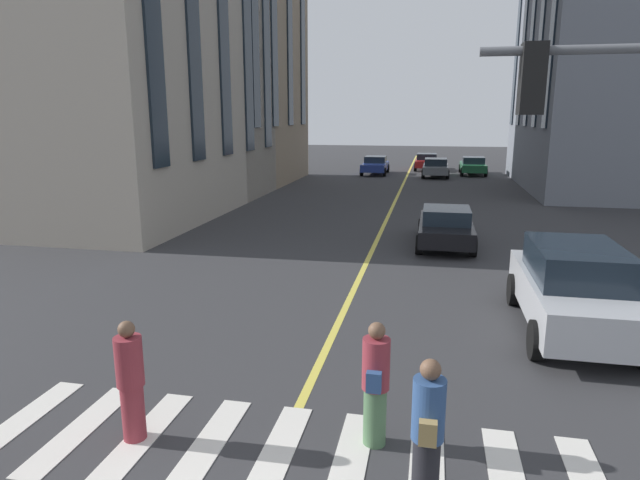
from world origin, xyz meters
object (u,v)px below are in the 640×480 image
(car_blue_parked_a, at_px, (375,165))
(car_black_far, at_px, (446,226))
(car_green_trailing, at_px, (473,165))
(pedestrian_far, at_px, (427,434))
(pedestrian_near, at_px, (131,381))
(car_red_near, at_px, (427,161))
(car_grey_mid, at_px, (436,167))
(car_silver_oncoming, at_px, (574,288))
(pedestrian_companion, at_px, (375,384))

(car_blue_parked_a, xyz_separation_m, car_black_far, (-23.32, -4.94, 0.00))
(car_green_trailing, bearing_deg, pedestrian_far, 175.59)
(pedestrian_far, bearing_deg, pedestrian_near, 82.55)
(car_blue_parked_a, relative_size, car_black_far, 1.00)
(car_blue_parked_a, height_order, car_red_near, same)
(car_blue_parked_a, xyz_separation_m, car_grey_mid, (-1.05, -4.60, 0.00))
(car_silver_oncoming, distance_m, pedestrian_near, 8.86)
(car_silver_oncoming, bearing_deg, car_red_near, 5.79)
(car_black_far, distance_m, pedestrian_companion, 12.43)
(pedestrian_far, bearing_deg, car_blue_parked_a, 6.96)
(car_black_far, distance_m, car_grey_mid, 22.28)
(car_green_trailing, relative_size, pedestrian_far, 2.38)
(car_silver_oncoming, relative_size, pedestrian_companion, 2.61)
(car_red_near, height_order, pedestrian_near, pedestrian_near)
(car_silver_oncoming, height_order, car_green_trailing, car_silver_oncoming)
(car_silver_oncoming, xyz_separation_m, pedestrian_companion, (-4.88, 3.63, -0.06))
(car_red_near, xyz_separation_m, pedestrian_near, (-40.44, 3.43, 0.19))
(car_black_far, bearing_deg, car_blue_parked_a, 11.97)
(car_blue_parked_a, bearing_deg, car_grey_mid, -102.84)
(car_red_near, xyz_separation_m, pedestrian_far, (-40.97, -0.63, 0.23))
(car_red_near, xyz_separation_m, pedestrian_companion, (-39.87, 0.09, 0.21))
(car_blue_parked_a, bearing_deg, pedestrian_far, -173.04)
(car_black_far, bearing_deg, pedestrian_companion, 174.61)
(car_green_trailing, bearing_deg, car_blue_parked_a, 98.36)
(car_black_far, xyz_separation_m, car_green_trailing, (24.41, -2.47, 0.00))
(car_red_near, bearing_deg, car_blue_parked_a, 137.23)
(car_blue_parked_a, xyz_separation_m, pedestrian_near, (-36.26, -0.43, 0.19))
(car_grey_mid, bearing_deg, car_blue_parked_a, 77.16)
(car_red_near, height_order, pedestrian_far, pedestrian_far)
(pedestrian_near, bearing_deg, car_red_near, -4.85)
(pedestrian_near, bearing_deg, car_silver_oncoming, -52.00)
(pedestrian_near, bearing_deg, car_grey_mid, -6.74)
(pedestrian_near, height_order, pedestrian_far, pedestrian_far)
(car_black_far, relative_size, pedestrian_companion, 2.44)
(car_green_trailing, bearing_deg, car_grey_mid, 127.20)
(pedestrian_companion, bearing_deg, car_red_near, -0.12)
(car_blue_parked_a, height_order, pedestrian_near, pedestrian_near)
(pedestrian_near, bearing_deg, pedestrian_far, -97.45)
(car_silver_oncoming, xyz_separation_m, pedestrian_far, (-5.98, 2.92, -0.03))
(car_black_far, relative_size, car_silver_oncoming, 0.94)
(car_red_near, bearing_deg, pedestrian_far, -179.12)
(car_red_near, bearing_deg, car_grey_mid, -172.00)
(car_silver_oncoming, height_order, pedestrian_near, car_silver_oncoming)
(car_black_far, bearing_deg, pedestrian_far, 178.07)
(car_black_far, xyz_separation_m, car_grey_mid, (22.27, 0.35, 0.00))
(pedestrian_companion, bearing_deg, pedestrian_far, -147.08)
(car_green_trailing, relative_size, pedestrian_companion, 2.44)
(pedestrian_companion, relative_size, pedestrian_far, 0.98)
(car_green_trailing, distance_m, pedestrian_far, 38.00)
(car_blue_parked_a, relative_size, car_red_near, 1.00)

